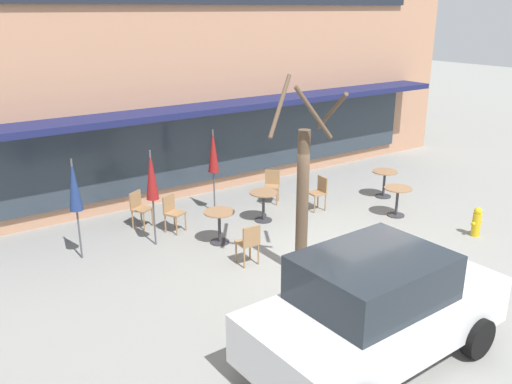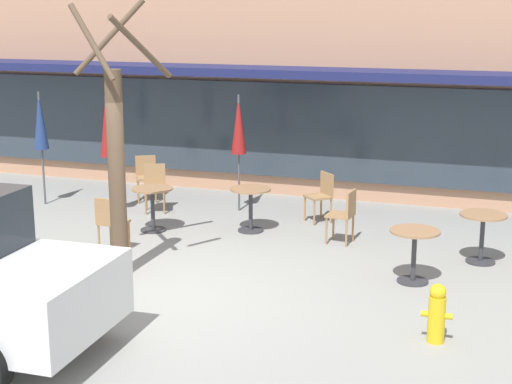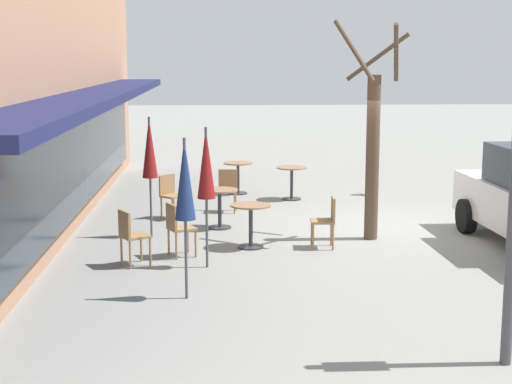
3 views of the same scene
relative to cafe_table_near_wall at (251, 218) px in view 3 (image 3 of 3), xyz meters
The scene contains 15 objects.
ground_plane 3.14m from the cafe_table_near_wall, 62.09° to the right, with size 80.00×80.00×0.00m, color gray.
cafe_table_near_wall is the anchor object (origin of this frame).
cafe_table_streetside 1.69m from the cafe_table_near_wall, 18.08° to the left, with size 0.70×0.70×0.76m.
cafe_table_by_tree 4.75m from the cafe_table_near_wall, 14.07° to the right, with size 0.70×0.70×0.76m.
cafe_table_mid_patio 5.46m from the cafe_table_near_wall, ahead, with size 0.70×0.70×0.76m.
patio_umbrella_green_folded 2.29m from the cafe_table_near_wall, 62.50° to the left, with size 0.28×0.28×2.20m.
patio_umbrella_cream_folded 1.83m from the cafe_table_near_wall, 149.27° to the left, with size 0.28×0.28×2.20m.
patio_umbrella_corner_open 3.21m from the cafe_table_near_wall, 160.51° to the left, with size 0.28×0.28×2.20m.
cafe_chair_0 3.01m from the cafe_table_near_wall, 30.29° to the left, with size 0.57×0.57×0.89m.
cafe_chair_1 1.31m from the cafe_table_near_wall, 93.44° to the right, with size 0.42×0.42×0.89m.
cafe_chair_2 1.35m from the cafe_table_near_wall, 114.47° to the left, with size 0.53×0.53×0.89m.
cafe_chair_3 2.22m from the cafe_table_near_wall, 119.55° to the left, with size 0.55×0.55×0.89m.
cafe_chair_4 3.30m from the cafe_table_near_wall, ahead, with size 0.44×0.44×0.89m.
street_tree 2.57m from the cafe_table_near_wall, 75.37° to the right, with size 1.44×1.44×3.90m.
fire_hydrant 6.01m from the cafe_table_near_wall, 31.09° to the right, with size 0.36×0.20×0.71m.
Camera 3 is at (-14.62, 3.33, 3.24)m, focal length 55.00 mm.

